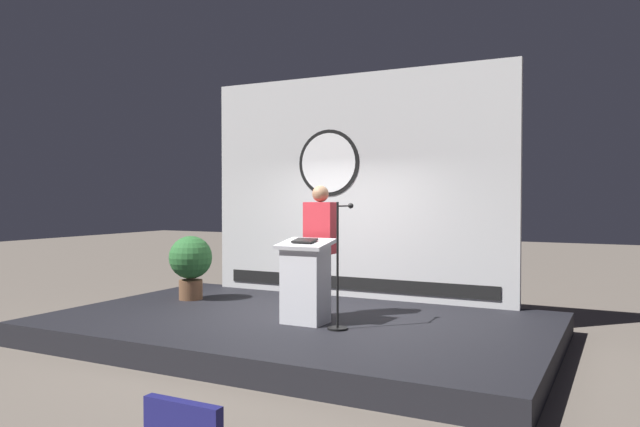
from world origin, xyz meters
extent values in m
plane|color=#6B6056|center=(0.00, 0.00, 0.00)|extent=(40.00, 40.00, 0.00)
cube|color=black|center=(0.00, 0.00, 0.15)|extent=(6.40, 4.00, 0.30)
cube|color=silver|center=(0.00, 1.85, 2.05)|extent=(5.05, 0.10, 3.51)
cylinder|color=black|center=(-0.43, 1.80, 2.43)|extent=(1.06, 0.02, 1.06)
cylinder|color=white|center=(-0.43, 1.79, 2.43)|extent=(0.95, 0.02, 0.95)
cube|color=black|center=(0.00, 1.79, 0.52)|extent=(4.54, 0.02, 0.20)
cube|color=silver|center=(0.26, -0.26, 0.78)|extent=(0.52, 0.40, 0.96)
cube|color=silver|center=(0.26, -0.26, 1.29)|extent=(0.64, 0.50, 0.13)
cube|color=black|center=(0.26, -0.28, 1.34)|extent=(0.28, 0.20, 0.06)
cylinder|color=black|center=(0.23, 0.22, 0.72)|extent=(0.26, 0.26, 0.83)
cube|color=red|center=(0.23, 0.22, 1.47)|extent=(0.40, 0.24, 0.68)
sphere|color=#997051|center=(0.23, 0.22, 1.92)|extent=(0.22, 0.22, 0.22)
cylinder|color=black|center=(0.78, -0.41, 0.31)|extent=(0.24, 0.24, 0.02)
cylinder|color=black|center=(0.78, -0.41, 1.06)|extent=(0.03, 0.03, 1.52)
cylinder|color=black|center=(0.78, -0.22, 1.77)|extent=(0.02, 0.38, 0.02)
sphere|color=#262626|center=(0.78, -0.03, 1.77)|extent=(0.07, 0.07, 0.07)
cylinder|color=brown|center=(-2.16, 0.49, 0.45)|extent=(0.36, 0.36, 0.30)
sphere|color=#2D6B33|center=(-2.16, 0.49, 0.95)|extent=(0.66, 0.66, 0.66)
camera|label=1|loc=(3.85, -6.88, 1.87)|focal=33.99mm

